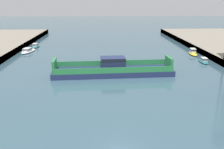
{
  "coord_description": "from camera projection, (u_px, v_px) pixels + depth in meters",
  "views": [
    {
      "loc": [
        -1.8,
        -21.08,
        14.5
      ],
      "look_at": [
        0.0,
        19.6,
        2.0
      ],
      "focal_mm": 39.68,
      "sensor_mm": 36.0,
      "label": 1
    }
  ],
  "objects": [
    {
      "name": "moored_boat_near_left",
      "position": [
        36.0,
        46.0,
        76.96
      ],
      "size": [
        2.06,
        5.46,
        1.26
      ],
      "color": "#237075",
      "rests_on": "ground"
    },
    {
      "name": "moored_boat_mid_right",
      "position": [
        193.0,
        52.0,
        67.08
      ],
      "size": [
        2.44,
        5.84,
        1.6
      ],
      "color": "yellow",
      "rests_on": "ground"
    },
    {
      "name": "chain_ferry",
      "position": [
        113.0,
        69.0,
        49.13
      ],
      "size": [
        23.99,
        6.93,
        3.53
      ],
      "color": "navy",
      "rests_on": "ground"
    },
    {
      "name": "moored_boat_far_left",
      "position": [
        204.0,
        60.0,
        58.77
      ],
      "size": [
        2.23,
        5.59,
        1.19
      ],
      "color": "#237075",
      "rests_on": "ground"
    },
    {
      "name": "moored_boat_far_right",
      "position": [
        28.0,
        50.0,
        70.16
      ],
      "size": [
        3.6,
        7.67,
        1.2
      ],
      "color": "white",
      "rests_on": "ground"
    }
  ]
}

